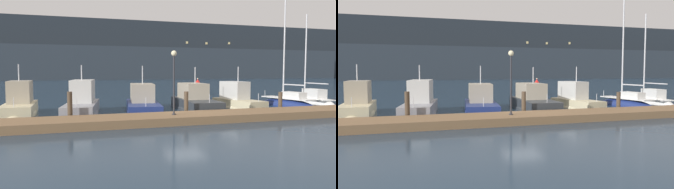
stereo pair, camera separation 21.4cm
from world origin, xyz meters
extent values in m
plane|color=#1E3347|center=(0.00, 0.00, 0.00)|extent=(400.00, 400.00, 0.00)
cube|color=brown|center=(0.00, -1.81, 0.23)|extent=(35.82, 2.80, 0.45)
cylinder|color=#4C3D2D|center=(-7.11, -0.16, 0.89)|extent=(0.28, 0.28, 1.78)
cylinder|color=#4C3D2D|center=(0.00, -0.16, 0.83)|extent=(0.28, 0.28, 1.65)
cylinder|color=#4C3D2D|center=(7.11, -0.16, 0.74)|extent=(0.28, 0.28, 1.47)
ellipsoid|color=beige|center=(-10.25, 4.24, 0.00)|extent=(2.14, 5.99, 1.37)
cube|color=beige|center=(-10.25, 4.24, 0.39)|extent=(1.97, 5.39, 0.78)
cube|color=#A39984|center=(-10.24, 4.84, 1.53)|extent=(1.44, 2.64, 1.50)
cube|color=black|center=(-10.23, 6.03, 1.76)|extent=(1.25, 0.30, 0.67)
cylinder|color=silver|center=(-10.25, 4.36, 2.84)|extent=(0.07, 0.07, 1.12)
cylinder|color=silver|center=(-10.27, 1.73, 1.08)|extent=(0.04, 0.04, 0.60)
ellipsoid|color=gray|center=(-6.25, 3.35, 0.00)|extent=(3.27, 7.28, 1.21)
cube|color=gray|center=(-6.25, 3.35, 0.40)|extent=(2.99, 6.56, 0.80)
cube|color=silver|center=(-6.13, 4.04, 1.56)|extent=(1.94, 3.29, 1.53)
cube|color=black|center=(-5.89, 5.43, 1.79)|extent=(1.30, 0.50, 0.68)
cylinder|color=silver|center=(-6.23, 3.49, 2.84)|extent=(0.07, 0.07, 1.02)
cylinder|color=silver|center=(-6.75, 0.44, 1.10)|extent=(0.04, 0.04, 0.60)
ellipsoid|color=navy|center=(-1.80, 4.17, 0.00)|extent=(3.64, 7.39, 1.24)
cube|color=navy|center=(-1.80, 4.17, 0.31)|extent=(3.32, 6.66, 0.62)
cube|color=#A39984|center=(-1.68, 4.86, 1.30)|extent=(2.19, 3.35, 1.36)
cube|color=black|center=(-1.44, 6.26, 1.50)|extent=(1.52, 0.51, 0.61)
cylinder|color=silver|center=(-1.77, 4.31, 2.66)|extent=(0.07, 0.07, 1.36)
cylinder|color=silver|center=(-2.29, 1.24, 0.92)|extent=(0.04, 0.04, 0.60)
ellipsoid|color=#2D3338|center=(2.04, 3.16, 0.00)|extent=(2.90, 7.11, 1.26)
cube|color=#2D3338|center=(2.04, 3.16, 0.42)|extent=(2.66, 6.40, 0.84)
cube|color=#A39984|center=(2.09, 3.85, 1.43)|extent=(1.85, 3.17, 1.18)
cube|color=black|center=(2.20, 5.24, 1.60)|extent=(1.45, 0.35, 0.53)
cylinder|color=silver|center=(2.05, 3.30, 2.63)|extent=(0.07, 0.07, 1.23)
cylinder|color=silver|center=(1.82, 0.25, 1.14)|extent=(0.04, 0.04, 0.60)
ellipsoid|color=beige|center=(5.86, 3.40, 0.00)|extent=(2.59, 5.70, 1.09)
cube|color=beige|center=(5.86, 3.40, 0.35)|extent=(2.37, 5.14, 0.69)
cube|color=silver|center=(5.78, 3.95, 1.40)|extent=(1.58, 2.57, 1.41)
cube|color=black|center=(5.63, 5.04, 1.61)|extent=(1.14, 0.42, 0.63)
cylinder|color=silver|center=(5.84, 3.51, 2.70)|extent=(0.07, 0.07, 1.19)
cylinder|color=silver|center=(6.17, 1.11, 0.99)|extent=(0.04, 0.04, 0.60)
ellipsoid|color=navy|center=(10.35, 3.24, 0.00)|extent=(2.21, 5.95, 1.32)
cube|color=silver|center=(10.35, 3.24, 0.68)|extent=(1.85, 5.00, 0.08)
cube|color=silver|center=(10.44, 2.55, 0.98)|extent=(1.11, 1.96, 0.52)
cylinder|color=silver|center=(10.29, 3.70, 4.75)|extent=(0.12, 0.12, 8.13)
cylinder|color=silver|center=(10.44, 2.56, 1.82)|extent=(0.39, 2.28, 0.09)
cylinder|color=silver|center=(10.00, 5.89, 0.93)|extent=(0.04, 0.04, 0.50)
ellipsoid|color=white|center=(13.99, 4.95, 0.00)|extent=(2.05, 6.63, 1.41)
cube|color=silver|center=(13.99, 4.95, 0.46)|extent=(1.72, 5.57, 0.08)
cube|color=silver|center=(13.95, 4.17, 0.92)|extent=(1.13, 2.15, 0.85)
cylinder|color=silver|center=(14.02, 5.48, 4.30)|extent=(0.12, 0.12, 7.69)
cylinder|color=silver|center=(13.94, 3.99, 1.85)|extent=(0.26, 2.98, 0.09)
cylinder|color=silver|center=(14.16, 7.96, 0.71)|extent=(0.04, 0.04, 0.50)
cylinder|color=red|center=(8.25, 17.28, 0.08)|extent=(1.48, 1.48, 0.16)
cylinder|color=red|center=(8.25, 17.28, 0.81)|extent=(0.99, 0.99, 1.29)
cone|color=red|center=(8.25, 17.28, 1.70)|extent=(0.69, 0.69, 0.50)
sphere|color=#F9EAB7|center=(8.25, 17.28, 2.00)|extent=(0.16, 0.16, 0.16)
cylinder|color=#2D2D33|center=(-1.44, -1.92, 0.48)|extent=(0.24, 0.24, 0.06)
cylinder|color=#2D2D33|center=(-1.44, -1.92, 2.16)|extent=(0.10, 0.10, 3.30)
sphere|color=#F9EAB7|center=(-1.44, -1.92, 3.95)|extent=(0.32, 0.32, 0.32)
cube|color=#232B33|center=(0.00, 101.69, 10.32)|extent=(240.00, 16.00, 20.64)
cube|color=#2C363F|center=(26.44, 91.69, 5.47)|extent=(144.00, 10.00, 10.95)
cube|color=#F4DB8C|center=(3.32, 93.64, 8.17)|extent=(0.80, 0.10, 0.80)
cube|color=#F4DB8C|center=(33.08, 93.64, 7.77)|extent=(0.80, 0.10, 0.80)
cube|color=#F4DB8C|center=(26.51, 93.64, 5.82)|extent=(0.80, 0.10, 0.80)
cube|color=#F4DB8C|center=(47.08, 93.64, 7.49)|extent=(0.80, 0.10, 0.80)
cube|color=#F4DB8C|center=(-6.81, 93.64, 3.31)|extent=(0.80, 0.10, 0.80)
cube|color=#F4DB8C|center=(2.38, 93.64, 7.41)|extent=(0.80, 0.10, 0.80)
cube|color=#F4DB8C|center=(36.59, 93.64, 13.32)|extent=(0.80, 0.10, 0.80)
cube|color=#F4DB8C|center=(44.42, 93.64, 13.24)|extent=(0.80, 0.10, 0.80)
cube|color=#F4DB8C|center=(55.38, 93.64, 2.84)|extent=(0.80, 0.10, 0.80)
cube|color=#F4DB8C|center=(53.91, 93.64, 13.52)|extent=(0.80, 0.10, 0.80)
camera|label=1|loc=(-7.51, -19.54, 2.97)|focal=35.00mm
camera|label=2|loc=(-7.30, -19.60, 2.97)|focal=35.00mm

